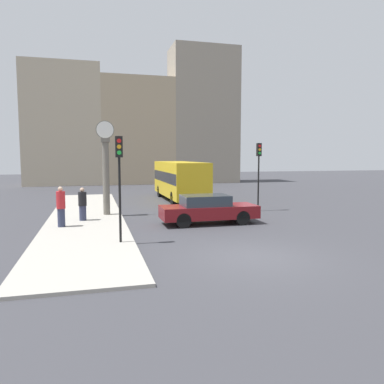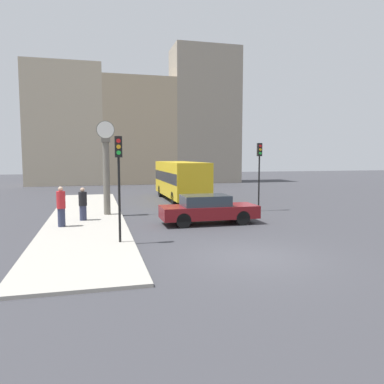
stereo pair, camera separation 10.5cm
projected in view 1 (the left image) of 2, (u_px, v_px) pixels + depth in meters
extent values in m
plane|color=#38383D|center=(253.00, 257.00, 12.10)|extent=(120.00, 120.00, 0.00)
cube|color=#A39E93|center=(86.00, 217.00, 19.65)|extent=(3.70, 22.53, 0.10)
cube|color=#B7A88E|center=(63.00, 125.00, 41.81)|extent=(8.25, 5.00, 13.30)
cube|color=tan|center=(137.00, 132.00, 43.97)|extent=(8.28, 5.00, 12.14)
cube|color=gray|center=(203.00, 116.00, 45.83)|extent=(7.92, 5.00, 16.15)
cube|color=maroon|center=(209.00, 212.00, 17.94)|extent=(4.62, 1.70, 0.60)
cube|color=#2D3842|center=(205.00, 200.00, 17.84)|extent=(2.22, 1.53, 0.50)
cylinder|color=black|center=(231.00, 213.00, 19.04)|extent=(0.69, 0.22, 0.69)
cylinder|color=black|center=(243.00, 218.00, 17.61)|extent=(0.69, 0.22, 0.69)
cylinder|color=black|center=(176.00, 216.00, 18.31)|extent=(0.69, 0.22, 0.69)
cylinder|color=black|center=(183.00, 221.00, 16.89)|extent=(0.69, 0.22, 0.69)
cube|color=gold|center=(180.00, 179.00, 27.40)|extent=(2.35, 8.50, 2.45)
cube|color=#1E232D|center=(180.00, 177.00, 27.39)|extent=(2.37, 8.33, 0.73)
cylinder|color=black|center=(185.00, 191.00, 30.31)|extent=(0.28, 0.90, 0.90)
cylinder|color=black|center=(160.00, 191.00, 29.78)|extent=(0.28, 0.90, 0.90)
cylinder|color=black|center=(203.00, 198.00, 25.24)|extent=(0.28, 0.90, 0.90)
cylinder|color=black|center=(173.00, 198.00, 24.71)|extent=(0.28, 0.90, 0.90)
cylinder|color=black|center=(120.00, 200.00, 13.60)|extent=(0.09, 0.09, 3.10)
cube|color=black|center=(119.00, 147.00, 13.42)|extent=(0.26, 0.20, 0.76)
cylinder|color=red|center=(119.00, 141.00, 13.28)|extent=(0.15, 0.04, 0.15)
cylinder|color=orange|center=(119.00, 147.00, 13.30)|extent=(0.15, 0.04, 0.15)
cylinder|color=green|center=(119.00, 153.00, 13.32)|extent=(0.15, 0.04, 0.15)
cylinder|color=black|center=(258.00, 184.00, 22.00)|extent=(0.09, 0.09, 3.24)
cube|color=black|center=(259.00, 150.00, 21.81)|extent=(0.26, 0.20, 0.76)
cylinder|color=red|center=(260.00, 146.00, 21.67)|extent=(0.15, 0.04, 0.15)
cylinder|color=orange|center=(260.00, 150.00, 21.69)|extent=(0.15, 0.04, 0.15)
cylinder|color=green|center=(260.00, 153.00, 21.71)|extent=(0.15, 0.04, 0.15)
cylinder|color=#666056|center=(106.00, 179.00, 20.02)|extent=(0.35, 0.35, 3.88)
cube|color=#666056|center=(105.00, 140.00, 19.83)|extent=(0.46, 0.46, 0.21)
cylinder|color=#666056|center=(105.00, 130.00, 19.77)|extent=(0.95, 0.04, 0.95)
cylinder|color=white|center=(105.00, 130.00, 19.77)|extent=(0.88, 0.06, 0.88)
cylinder|color=#2D334C|center=(61.00, 218.00, 16.68)|extent=(0.32, 0.32, 0.82)
cylinder|color=red|center=(61.00, 200.00, 16.61)|extent=(0.38, 0.38, 0.77)
sphere|color=tan|center=(60.00, 189.00, 16.56)|extent=(0.22, 0.22, 0.22)
cylinder|color=#2D334C|center=(83.00, 213.00, 18.33)|extent=(0.34, 0.34, 0.73)
cylinder|color=black|center=(82.00, 199.00, 18.27)|extent=(0.39, 0.39, 0.68)
sphere|color=tan|center=(82.00, 190.00, 18.22)|extent=(0.21, 0.21, 0.21)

